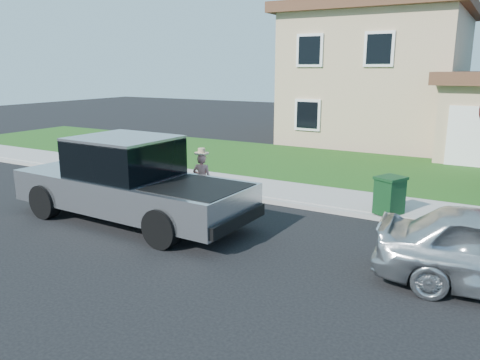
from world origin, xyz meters
TOP-DOWN VIEW (x-y plane):
  - ground at (0.00, 0.00)m, footprint 80.00×80.00m
  - curb at (1.00, 2.90)m, footprint 40.00×0.20m
  - sidewalk at (1.00, 4.00)m, footprint 40.00×2.00m
  - lawn at (1.00, 8.50)m, footprint 40.00×7.00m
  - house at (1.31, 16.38)m, footprint 14.00×11.30m
  - pickup_truck at (-1.84, -0.26)m, footprint 6.59×2.62m
  - woman at (-0.99, 1.70)m, footprint 0.61×0.46m
  - trash_bin at (3.82, 3.10)m, footprint 0.82×0.87m

SIDE VIEW (x-z plane):
  - ground at x=0.00m, z-range 0.00..0.00m
  - lawn at x=1.00m, z-range 0.00..0.10m
  - curb at x=1.00m, z-range 0.00..0.12m
  - sidewalk at x=1.00m, z-range 0.00..0.15m
  - trash_bin at x=3.82m, z-range 0.16..1.13m
  - woman at x=-0.99m, z-range -0.04..1.61m
  - pickup_truck at x=-1.84m, z-range -0.07..2.07m
  - house at x=1.31m, z-range -0.26..6.59m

